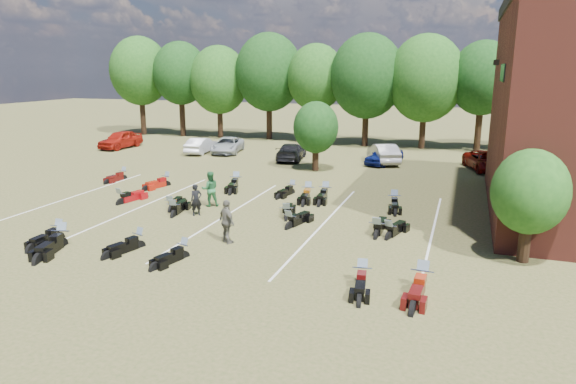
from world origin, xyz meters
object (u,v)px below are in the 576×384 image
at_px(car_0, 120,139).
at_px(motorcycle_14, 124,179).
at_px(person_black, 196,200).
at_px(person_green, 210,189).
at_px(car_4, 384,156).
at_px(person_grey, 227,222).
at_px(motorcycle_7, 121,204).
at_px(motorcycle_3, 139,248).

xyz_separation_m(car_0, motorcycle_14, (8.57, -11.21, -0.79)).
distance_m(person_black, person_green, 1.81).
height_order(person_black, motorcycle_14, person_black).
xyz_separation_m(car_0, car_4, (24.07, -0.16, -0.13)).
relative_size(person_grey, motorcycle_7, 0.83).
bearing_deg(person_black, car_0, 88.94).
height_order(person_black, person_green, person_green).
distance_m(motorcycle_3, motorcycle_14, 14.06).
bearing_deg(car_4, motorcycle_7, -104.18).
height_order(car_0, person_black, person_black).
relative_size(car_0, person_black, 2.93).
distance_m(person_grey, motorcycle_7, 9.13).
bearing_deg(person_grey, car_4, -64.42).
distance_m(person_black, motorcycle_7, 5.04).
bearing_deg(person_green, motorcycle_3, 59.04).
xyz_separation_m(car_4, person_black, (-6.71, -16.98, 0.13)).
height_order(motorcycle_3, motorcycle_7, motorcycle_7).
height_order(person_black, person_grey, person_grey).
relative_size(person_green, motorcycle_14, 0.91).
relative_size(car_4, motorcycle_7, 1.70).
xyz_separation_m(motorcycle_7, motorcycle_14, (-3.83, 5.38, 0.00)).
relative_size(car_4, person_grey, 2.06).
bearing_deg(person_green, motorcycle_7, -18.27).
bearing_deg(person_black, person_grey, -91.38).
height_order(car_4, person_green, person_green).
bearing_deg(car_0, person_black, -41.93).
xyz_separation_m(person_grey, motorcycle_7, (-8.23, 3.82, -0.95)).
bearing_deg(person_green, person_grey, 91.26).
height_order(car_0, person_grey, person_grey).
bearing_deg(motorcycle_3, car_4, 89.11).
relative_size(person_grey, motorcycle_14, 0.91).
bearing_deg(person_black, motorcycle_7, 127.30).
bearing_deg(person_black, motorcycle_3, -135.63).
relative_size(car_4, motorcycle_3, 1.84).
xyz_separation_m(person_black, motorcycle_14, (-8.78, 5.93, -0.80)).
bearing_deg(person_black, car_4, 22.02).
height_order(car_4, motorcycle_14, car_4).
xyz_separation_m(motorcycle_3, motorcycle_7, (-5.02, 5.55, 0.00)).
bearing_deg(motorcycle_7, person_grey, 167.00).
bearing_deg(motorcycle_7, motorcycle_14, -42.62).
height_order(person_green, motorcycle_14, person_green).
relative_size(person_black, person_grey, 0.84).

